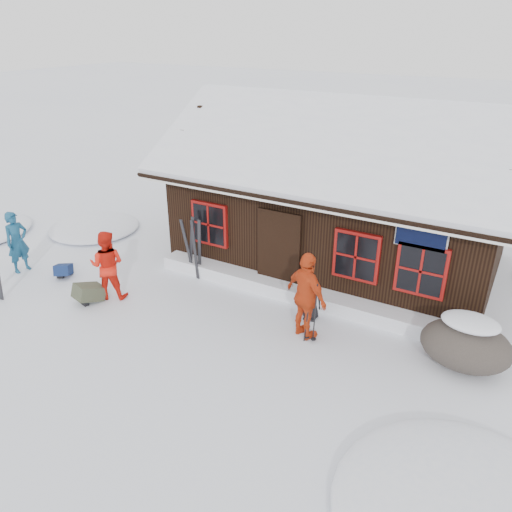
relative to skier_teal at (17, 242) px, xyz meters
The scene contains 14 objects.
ground 5.56m from the skier_teal, ahead, with size 120.00×120.00×0.00m, color white.
mountain_hut 8.63m from the skier_teal, 35.50° to the left, with size 8.90×6.09×4.42m.
snow_drift 7.39m from the skier_teal, 17.92° to the left, with size 7.60×0.60×0.35m, color white.
snow_mounds 7.44m from the skier_teal, 14.70° to the left, with size 20.60×13.20×0.48m.
skier_teal is the anchor object (origin of this frame).
skier_orange_left 3.06m from the skier_teal, ahead, with size 0.82×0.64×1.69m, color red.
skier_orange_right 7.87m from the skier_teal, ahead, with size 1.12×0.47×1.91m, color red.
skier_crouched 7.80m from the skier_teal, 11.97° to the left, with size 0.49×0.32×1.01m, color black.
boulder 10.98m from the skier_teal, ahead, with size 1.68×1.26×0.98m.
ski_pair_mid 4.57m from the skier_teal, 26.35° to the left, with size 0.59×0.19×1.57m.
ski_pair_right 4.67m from the skier_teal, 26.49° to the left, with size 0.52×0.13×1.65m.
ski_poles 8.04m from the skier_teal, ahead, with size 0.26×0.13×1.44m.
backpack_blue 1.46m from the skier_teal, 13.26° to the left, with size 0.37×0.49×0.27m, color navy.
backpack_olive 2.89m from the skier_teal, ahead, with size 0.47×0.62×0.34m, color #3F4330.
Camera 1 is at (5.81, -7.25, 5.99)m, focal length 35.00 mm.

